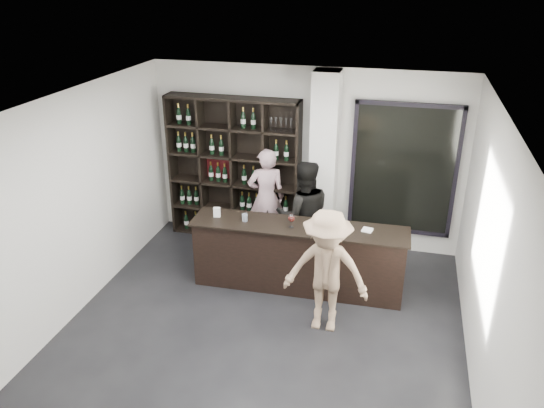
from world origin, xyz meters
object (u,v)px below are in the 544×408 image
(wine_shelf, at_px, (234,170))
(customer, at_px, (326,272))
(taster_pink, at_px, (266,198))
(taster_black, at_px, (304,215))
(tasting_counter, at_px, (298,257))

(wine_shelf, xyz_separation_m, customer, (1.90, -2.17, -0.38))
(wine_shelf, distance_m, taster_pink, 0.72)
(wine_shelf, xyz_separation_m, taster_black, (1.32, -0.72, -0.34))
(wine_shelf, height_order, taster_black, wine_shelf)
(customer, bearing_deg, taster_black, 112.75)
(tasting_counter, xyz_separation_m, customer, (0.52, -0.82, 0.32))
(taster_black, relative_size, customer, 1.04)
(taster_pink, bearing_deg, tasting_counter, 103.59)
(wine_shelf, xyz_separation_m, taster_pink, (0.60, -0.17, -0.37))
(taster_pink, relative_size, taster_black, 0.97)
(taster_pink, bearing_deg, wine_shelf, -35.47)
(wine_shelf, bearing_deg, customer, -48.73)
(tasting_counter, relative_size, customer, 1.84)
(wine_shelf, distance_m, customer, 2.91)
(taster_black, height_order, customer, taster_black)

